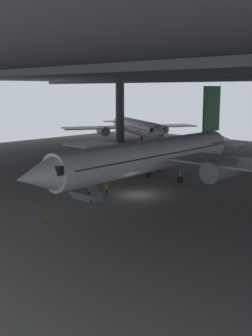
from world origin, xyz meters
TOP-DOWN VIEW (x-y plane):
  - ground_plane at (0.00, 0.00)m, footprint 110.00×110.00m
  - hangar_structure at (-0.08, 13.76)m, footprint 121.00×99.00m
  - airplane_main at (-2.46, 5.81)m, footprint 38.16×39.65m
  - boarding_stairs at (-2.83, -5.16)m, footprint 4.41×1.61m
  - crew_worker_by_stairs at (-1.92, -2.82)m, footprint 0.51×0.35m
  - airplane_distant at (-34.22, 36.93)m, footprint 31.19×31.48m
  - traffic_cone_orange at (0.88, -12.97)m, footprint 0.36×0.36m
  - baggage_tug at (-7.42, 11.53)m, footprint 1.42×2.28m

SIDE VIEW (x-z plane):
  - ground_plane at x=0.00m, z-range 0.00..0.00m
  - traffic_cone_orange at x=0.88m, z-range -0.01..0.59m
  - baggage_tug at x=-7.42m, z-range 0.08..0.98m
  - boarding_stairs at x=-2.83m, z-range -1.67..3.16m
  - crew_worker_by_stairs at x=-1.92m, z-range 0.10..1.66m
  - airplane_distant at x=-34.22m, z-range -2.05..8.67m
  - airplane_main at x=-2.46m, z-range -2.54..9.75m
  - hangar_structure at x=-0.08m, z-range 6.90..21.96m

